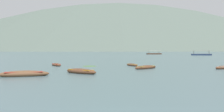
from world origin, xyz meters
TOP-DOWN VIEW (x-y plane):
  - ground_plane at (0.00, 1500.00)m, footprint 6000.00×6000.00m
  - mountain_1 at (-452.31, 1612.81)m, footprint 1425.31×1425.31m
  - mountain_2 at (38.56, 1754.15)m, footprint 2349.62×2349.62m
  - rowboat_0 at (4.22, 24.37)m, footprint 3.62×3.70m
  - rowboat_1 at (-3.01, 18.16)m, footprint 3.72×3.36m
  - rowboat_3 at (-7.99, 30.35)m, footprint 2.42×3.62m
  - rowboat_4 at (-7.61, 15.47)m, footprint 4.42×2.37m
  - rowboat_5 at (13.76, 24.05)m, footprint 3.36×2.75m
  - rowboat_7 at (3.09, 30.12)m, footprint 1.90×3.49m
  - ferry_0 at (27.43, 144.68)m, footprint 9.12×4.24m
  - ferry_2 at (43.94, 111.35)m, footprint 9.56×5.17m
  - weed_patch_1 at (-3.02, 29.09)m, footprint 2.31×2.13m

SIDE VIEW (x-z plane):
  - ground_plane at x=0.00m, z-range 0.00..0.00m
  - weed_patch_1 at x=-3.02m, z-range -0.07..0.07m
  - rowboat_7 at x=3.09m, z-range -0.08..0.34m
  - rowboat_3 at x=-7.99m, z-range -0.08..0.36m
  - rowboat_5 at x=13.76m, z-range -0.09..0.38m
  - rowboat_0 at x=4.22m, z-range -0.09..0.41m
  - rowboat_1 at x=-3.01m, z-range -0.11..0.47m
  - rowboat_4 at x=-7.61m, z-range -0.12..0.50m
  - ferry_0 at x=27.43m, z-range -0.82..1.71m
  - ferry_2 at x=43.94m, z-range -0.82..1.71m
  - mountain_1 at x=-452.31m, z-range 0.00..349.14m
  - mountain_2 at x=38.56m, z-range 0.00..553.30m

